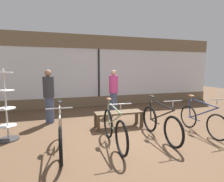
{
  "coord_description": "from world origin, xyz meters",
  "views": [
    {
      "loc": [
        -1.73,
        -3.93,
        1.72
      ],
      "look_at": [
        0.0,
        1.81,
        0.95
      ],
      "focal_mm": 28.0,
      "sensor_mm": 36.0,
      "label": 1
    }
  ],
  "objects_px": {
    "bicycle_far_right": "(201,119)",
    "customer_near_rack": "(49,95)",
    "bicycle_right": "(160,123)",
    "customer_by_window": "(113,91)",
    "bicycle_far_left": "(60,134)",
    "display_bench": "(119,114)",
    "bicycle_left": "(114,128)",
    "accessory_rack": "(6,111)"
  },
  "relations": [
    {
      "from": "bicycle_far_left",
      "to": "customer_by_window",
      "type": "xyz_separation_m",
      "value": [
        1.97,
        2.67,
        0.49
      ]
    },
    {
      "from": "accessory_rack",
      "to": "customer_by_window",
      "type": "distance_m",
      "value": 3.59
    },
    {
      "from": "bicycle_far_left",
      "to": "bicycle_far_right",
      "type": "height_order",
      "value": "bicycle_far_left"
    },
    {
      "from": "bicycle_right",
      "to": "accessory_rack",
      "type": "bearing_deg",
      "value": 164.71
    },
    {
      "from": "customer_by_window",
      "to": "display_bench",
      "type": "bearing_deg",
      "value": -101.48
    },
    {
      "from": "display_bench",
      "to": "customer_by_window",
      "type": "height_order",
      "value": "customer_by_window"
    },
    {
      "from": "bicycle_right",
      "to": "bicycle_left",
      "type": "bearing_deg",
      "value": -177.73
    },
    {
      "from": "bicycle_far_left",
      "to": "display_bench",
      "type": "xyz_separation_m",
      "value": [
        1.66,
        1.15,
        -0.01
      ]
    },
    {
      "from": "bicycle_far_right",
      "to": "customer_near_rack",
      "type": "distance_m",
      "value": 4.48
    },
    {
      "from": "bicycle_far_left",
      "to": "bicycle_left",
      "type": "relative_size",
      "value": 1.0
    },
    {
      "from": "bicycle_left",
      "to": "customer_near_rack",
      "type": "height_order",
      "value": "customer_near_rack"
    },
    {
      "from": "display_bench",
      "to": "bicycle_far_left",
      "type": "bearing_deg",
      "value": -145.28
    },
    {
      "from": "bicycle_far_left",
      "to": "customer_by_window",
      "type": "relative_size",
      "value": 1.02
    },
    {
      "from": "bicycle_left",
      "to": "bicycle_right",
      "type": "relative_size",
      "value": 0.97
    },
    {
      "from": "display_bench",
      "to": "customer_near_rack",
      "type": "height_order",
      "value": "customer_near_rack"
    },
    {
      "from": "display_bench",
      "to": "accessory_rack",
      "type": "bearing_deg",
      "value": -177.48
    },
    {
      "from": "customer_by_window",
      "to": "bicycle_far_left",
      "type": "bearing_deg",
      "value": -126.43
    },
    {
      "from": "bicycle_far_left",
      "to": "bicycle_right",
      "type": "distance_m",
      "value": 2.35
    },
    {
      "from": "bicycle_far_right",
      "to": "display_bench",
      "type": "height_order",
      "value": "bicycle_far_right"
    },
    {
      "from": "bicycle_left",
      "to": "accessory_rack",
      "type": "bearing_deg",
      "value": 156.6
    },
    {
      "from": "bicycle_left",
      "to": "display_bench",
      "type": "distance_m",
      "value": 1.26
    },
    {
      "from": "bicycle_right",
      "to": "bicycle_far_right",
      "type": "bearing_deg",
      "value": 0.06
    },
    {
      "from": "accessory_rack",
      "to": "customer_near_rack",
      "type": "xyz_separation_m",
      "value": [
        0.91,
        1.16,
        0.18
      ]
    },
    {
      "from": "display_bench",
      "to": "bicycle_right",
      "type": "bearing_deg",
      "value": -57.9
    },
    {
      "from": "accessory_rack",
      "to": "bicycle_left",
      "type": "bearing_deg",
      "value": -23.4
    },
    {
      "from": "display_bench",
      "to": "customer_near_rack",
      "type": "xyz_separation_m",
      "value": [
        -1.97,
        1.03,
        0.51
      ]
    },
    {
      "from": "bicycle_left",
      "to": "display_bench",
      "type": "height_order",
      "value": "bicycle_left"
    },
    {
      "from": "bicycle_far_right",
      "to": "customer_by_window",
      "type": "distance_m",
      "value": 3.12
    },
    {
      "from": "bicycle_far_right",
      "to": "bicycle_far_left",
      "type": "bearing_deg",
      "value": -179.2
    },
    {
      "from": "bicycle_right",
      "to": "customer_by_window",
      "type": "distance_m",
      "value": 2.69
    },
    {
      "from": "bicycle_left",
      "to": "customer_by_window",
      "type": "relative_size",
      "value": 1.02
    },
    {
      "from": "bicycle_right",
      "to": "bicycle_far_right",
      "type": "distance_m",
      "value": 1.25
    },
    {
      "from": "bicycle_far_left",
      "to": "accessory_rack",
      "type": "distance_m",
      "value": 1.63
    },
    {
      "from": "bicycle_far_left",
      "to": "customer_by_window",
      "type": "distance_m",
      "value": 3.35
    },
    {
      "from": "bicycle_far_left",
      "to": "bicycle_far_right",
      "type": "relative_size",
      "value": 1.05
    },
    {
      "from": "display_bench",
      "to": "customer_near_rack",
      "type": "relative_size",
      "value": 0.83
    },
    {
      "from": "bicycle_right",
      "to": "display_bench",
      "type": "height_order",
      "value": "bicycle_right"
    },
    {
      "from": "accessory_rack",
      "to": "bicycle_far_right",
      "type": "bearing_deg",
      "value": -11.44
    },
    {
      "from": "customer_near_rack",
      "to": "customer_by_window",
      "type": "relative_size",
      "value": 1.01
    },
    {
      "from": "bicycle_far_left",
      "to": "bicycle_right",
      "type": "height_order",
      "value": "same"
    },
    {
      "from": "customer_near_rack",
      "to": "customer_by_window",
      "type": "distance_m",
      "value": 2.33
    },
    {
      "from": "bicycle_far_left",
      "to": "customer_near_rack",
      "type": "relative_size",
      "value": 1.01
    }
  ]
}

